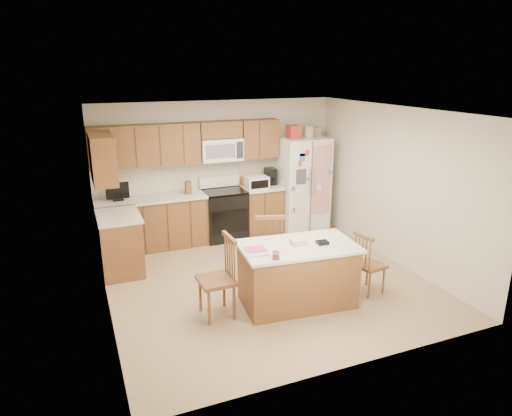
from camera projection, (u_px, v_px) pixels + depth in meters
name	position (u px, v px, depth m)	size (l,w,h in m)	color
ground	(265.00, 280.00, 6.86)	(4.50, 4.50, 0.00)	tan
room_shell	(266.00, 187.00, 6.43)	(4.60, 4.60, 2.52)	beige
cabinetry	(172.00, 198.00, 7.82)	(3.36, 1.56, 2.15)	brown
stove	(224.00, 213.00, 8.43)	(0.76, 0.65, 1.13)	black
refrigerator	(302.00, 183.00, 8.81)	(0.90, 0.79, 2.04)	white
island	(297.00, 274.00, 6.08)	(1.60, 1.03, 0.93)	brown
windsor_chair_left	(218.00, 279.00, 5.75)	(0.45, 0.47, 1.06)	brown
windsor_chair_back	(269.00, 249.00, 6.70)	(0.57, 0.56, 1.08)	brown
windsor_chair_right	(368.00, 265.00, 6.37)	(0.43, 0.44, 0.89)	brown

